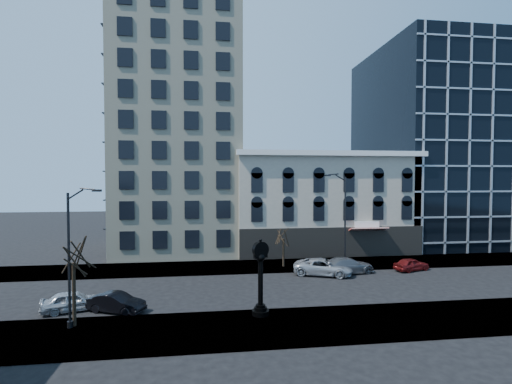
{
  "coord_description": "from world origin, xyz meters",
  "views": [
    {
      "loc": [
        -2.46,
        -30.33,
        9.21
      ],
      "look_at": [
        2.0,
        4.0,
        8.0
      ],
      "focal_mm": 26.0,
      "sensor_mm": 36.0,
      "label": 1
    }
  ],
  "objects": [
    {
      "name": "cream_tower",
      "position": [
        -6.11,
        18.88,
        19.32
      ],
      "size": [
        15.9,
        15.4,
        42.5
      ],
      "color": "beige",
      "rests_on": "ground"
    },
    {
      "name": "sidewalk_far",
      "position": [
        0.0,
        8.0,
        0.06
      ],
      "size": [
        160.0,
        6.0,
        0.12
      ],
      "primitive_type": "cube",
      "color": "gray",
      "rests_on": "ground"
    },
    {
      "name": "car_far_a",
      "position": [
        8.46,
        3.78,
        0.77
      ],
      "size": [
        6.11,
        4.45,
        1.54
      ],
      "primitive_type": "imported",
      "rotation": [
        0.0,
        0.0,
        1.19
      ],
      "color": "#A5A8AD",
      "rests_on": "ground"
    },
    {
      "name": "car_far_c",
      "position": [
        17.79,
        4.28,
        0.64
      ],
      "size": [
        4.02,
        2.52,
        1.28
      ],
      "primitive_type": "imported",
      "rotation": [
        0.0,
        0.0,
        1.86
      ],
      "color": "maroon",
      "rests_on": "ground"
    },
    {
      "name": "car_near_a",
      "position": [
        -11.84,
        -3.33,
        0.7
      ],
      "size": [
        4.41,
        2.86,
        1.4
      ],
      "primitive_type": "imported",
      "rotation": [
        0.0,
        0.0,
        1.89
      ],
      "color": "#A5A8AD",
      "rests_on": "ground"
    },
    {
      "name": "bare_tree_near",
      "position": [
        -10.7,
        -6.44,
        4.9
      ],
      "size": [
        3.69,
        3.69,
        6.33
      ],
      "color": "black",
      "rests_on": "sidewalk_near"
    },
    {
      "name": "glass_office",
      "position": [
        32.0,
        20.91,
        14.0
      ],
      "size": [
        20.0,
        20.15,
        28.0
      ],
      "color": "black",
      "rests_on": "ground"
    },
    {
      "name": "street_clock",
      "position": [
        0.99,
        -6.09,
        2.44
      ],
      "size": [
        1.16,
        1.16,
        5.13
      ],
      "rotation": [
        0.0,
        0.0,
        0.36
      ],
      "color": "black",
      "rests_on": "sidewalk_near"
    },
    {
      "name": "car_near_b",
      "position": [
        -8.78,
        -3.96,
        0.66
      ],
      "size": [
        4.23,
        2.85,
        1.32
      ],
      "primitive_type": "imported",
      "rotation": [
        0.0,
        0.0,
        1.17
      ],
      "color": "black",
      "rests_on": "ground"
    },
    {
      "name": "bare_tree_far",
      "position": [
        5.32,
        7.29,
        3.63
      ],
      "size": [
        2.71,
        2.71,
        4.65
      ],
      "color": "black",
      "rests_on": "sidewalk_far"
    },
    {
      "name": "street_lamp_far",
      "position": [
        10.76,
        5.97,
        7.55
      ],
      "size": [
        2.55,
        0.4,
        9.84
      ],
      "rotation": [
        0.0,
        0.0,
        3.18
      ],
      "color": "black",
      "rests_on": "sidewalk_far"
    },
    {
      "name": "street_lamp_near",
      "position": [
        -10.26,
        -6.86,
        6.72
      ],
      "size": [
        2.21,
        0.85,
        8.74
      ],
      "rotation": [
        0.0,
        0.0,
        -0.28
      ],
      "color": "black",
      "rests_on": "sidewalk_near"
    },
    {
      "name": "car_far_b",
      "position": [
        11.0,
        4.06,
        0.78
      ],
      "size": [
        5.71,
        3.24,
        1.56
      ],
      "primitive_type": "imported",
      "rotation": [
        0.0,
        0.0,
        1.78
      ],
      "color": "#595B60",
      "rests_on": "ground"
    },
    {
      "name": "victorian_row",
      "position": [
        12.0,
        15.89,
        6.0
      ],
      "size": [
        22.6,
        11.19,
        12.5
      ],
      "color": "#BBAF9A",
      "rests_on": "ground"
    },
    {
      "name": "sidewalk_near",
      "position": [
        0.0,
        -8.0,
        0.06
      ],
      "size": [
        160.0,
        6.0,
        0.12
      ],
      "primitive_type": "cube",
      "color": "gray",
      "rests_on": "ground"
    },
    {
      "name": "ground",
      "position": [
        0.0,
        0.0,
        0.0
      ],
      "size": [
        160.0,
        160.0,
        0.0
      ],
      "primitive_type": "plane",
      "color": "black",
      "rests_on": "ground"
    }
  ]
}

